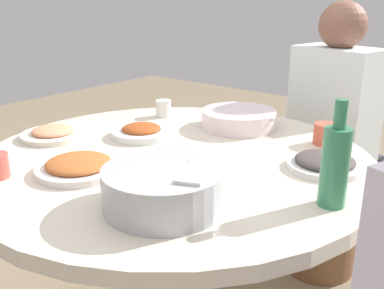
# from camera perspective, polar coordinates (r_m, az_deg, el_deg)

# --- Properties ---
(round_dining_table) EXTENTS (1.22, 1.22, 0.76)m
(round_dining_table) POSITION_cam_1_polar(r_m,az_deg,el_deg) (1.43, -2.16, -6.13)
(round_dining_table) COLOR #99999E
(round_dining_table) RESTS_ON ground
(rice_bowl) EXTENTS (0.29, 0.29, 0.11)m
(rice_bowl) POSITION_cam_1_polar(r_m,az_deg,el_deg) (1.04, -3.64, -5.48)
(rice_bowl) COLOR #B2B5BA
(rice_bowl) RESTS_ON round_dining_table
(soup_bowl) EXTENTS (0.30, 0.28, 0.07)m
(soup_bowl) POSITION_cam_1_polar(r_m,az_deg,el_deg) (1.67, 5.98, 3.20)
(soup_bowl) COLOR white
(soup_bowl) RESTS_ON round_dining_table
(dish_stirfry) EXTENTS (0.21, 0.21, 0.05)m
(dish_stirfry) POSITION_cam_1_polar(r_m,az_deg,el_deg) (1.57, -6.48, 1.66)
(dish_stirfry) COLOR white
(dish_stirfry) RESTS_ON round_dining_table
(dish_eggplant) EXTENTS (0.21, 0.21, 0.04)m
(dish_eggplant) POSITION_cam_1_polar(r_m,az_deg,el_deg) (1.33, 16.62, -2.25)
(dish_eggplant) COLOR white
(dish_eggplant) RESTS_ON round_dining_table
(dish_tofu_braise) EXTENTS (0.24, 0.24, 0.04)m
(dish_tofu_braise) POSITION_cam_1_polar(r_m,az_deg,el_deg) (1.29, -14.28, -2.66)
(dish_tofu_braise) COLOR white
(dish_tofu_braise) RESTS_ON round_dining_table
(dish_shrimp) EXTENTS (0.22, 0.22, 0.04)m
(dish_shrimp) POSITION_cam_1_polar(r_m,az_deg,el_deg) (1.62, -17.34, 1.38)
(dish_shrimp) COLOR silver
(dish_shrimp) RESTS_ON round_dining_table
(green_bottle) EXTENTS (0.07, 0.07, 0.26)m
(green_bottle) POSITION_cam_1_polar(r_m,az_deg,el_deg) (1.08, 17.83, -2.41)
(green_bottle) COLOR #307C52
(green_bottle) RESTS_ON round_dining_table
(tea_cup_near) EXTENTS (0.08, 0.08, 0.07)m
(tea_cup_near) POSITION_cam_1_polar(r_m,az_deg,el_deg) (1.54, 16.69, 1.30)
(tea_cup_near) COLOR #CD563D
(tea_cup_near) RESTS_ON round_dining_table
(tea_cup_side) EXTENTS (0.06, 0.06, 0.07)m
(tea_cup_side) POSITION_cam_1_polar(r_m,az_deg,el_deg) (1.81, -3.66, 4.63)
(tea_cup_side) COLOR white
(tea_cup_side) RESTS_ON round_dining_table
(stool_for_diner_right) EXTENTS (0.32, 0.32, 0.45)m
(stool_for_diner_right) POSITION_cam_1_polar(r_m,az_deg,el_deg) (2.17, 16.26, -9.78)
(stool_for_diner_right) COLOR brown
(stool_for_diner_right) RESTS_ON ground
(diner_right) EXTENTS (0.38, 0.40, 0.76)m
(diner_right) POSITION_cam_1_polar(r_m,az_deg,el_deg) (1.97, 17.69, 4.19)
(diner_right) COLOR #2D333D
(diner_right) RESTS_ON stool_for_diner_right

